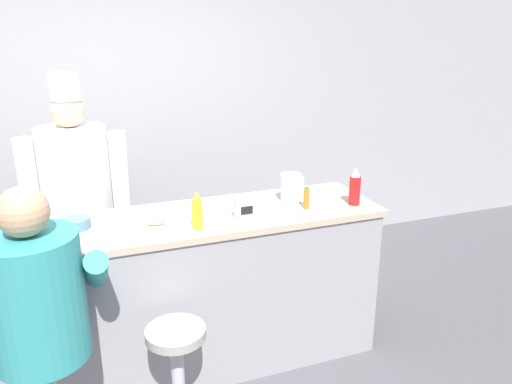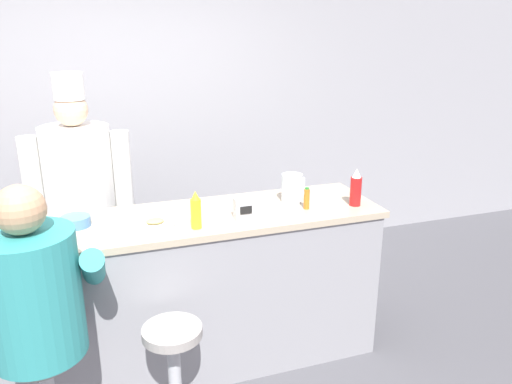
% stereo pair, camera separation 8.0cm
% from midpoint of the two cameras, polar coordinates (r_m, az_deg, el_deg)
% --- Properties ---
extents(wall_back, '(10.00, 0.06, 2.70)m').
position_cam_midpoint_polar(wall_back, '(4.46, -14.72, 8.07)').
color(wall_back, '#99999E').
rests_on(wall_back, ground_plane).
extents(diner_counter, '(2.86, 0.65, 1.01)m').
position_cam_midpoint_polar(diner_counter, '(3.19, -10.92, -11.79)').
color(diner_counter, gray).
rests_on(diner_counter, ground_plane).
extents(ketchup_bottle_red, '(0.07, 0.07, 0.24)m').
position_cam_midpoint_polar(ketchup_bottle_red, '(3.21, 12.04, 0.40)').
color(ketchup_bottle_red, red).
rests_on(ketchup_bottle_red, diner_counter).
extents(mustard_bottle_yellow, '(0.06, 0.06, 0.22)m').
position_cam_midpoint_polar(mustard_bottle_yellow, '(2.80, -6.07, -2.18)').
color(mustard_bottle_yellow, yellow).
rests_on(mustard_bottle_yellow, diner_counter).
extents(hot_sauce_bottle_orange, '(0.04, 0.04, 0.14)m').
position_cam_midpoint_polar(hot_sauce_bottle_orange, '(3.11, 6.55, -0.76)').
color(hot_sauce_bottle_orange, orange).
rests_on(hot_sauce_bottle_orange, diner_counter).
extents(water_pitcher_clear, '(0.15, 0.13, 0.18)m').
position_cam_midpoint_polar(water_pitcher_clear, '(3.23, 4.84, 0.45)').
color(water_pitcher_clear, silver).
rests_on(water_pitcher_clear, diner_counter).
extents(breakfast_plate, '(0.23, 0.23, 0.05)m').
position_cam_midpoint_polar(breakfast_plate, '(2.89, -10.67, -3.61)').
color(breakfast_plate, white).
rests_on(breakfast_plate, diner_counter).
extents(cereal_bowl, '(0.17, 0.17, 0.06)m').
position_cam_midpoint_polar(cereal_bowl, '(3.00, -19.22, -3.18)').
color(cereal_bowl, '#4C7FB7').
rests_on(cereal_bowl, diner_counter).
extents(napkin_dispenser_chrome, '(0.12, 0.07, 0.13)m').
position_cam_midpoint_polar(napkin_dispenser_chrome, '(2.93, -0.57, -1.87)').
color(napkin_dispenser_chrome, silver).
rests_on(napkin_dispenser_chrome, diner_counter).
extents(diner_seated_teal, '(0.65, 0.64, 1.46)m').
position_cam_midpoint_polar(diner_seated_teal, '(2.56, -23.13, -11.12)').
color(diner_seated_teal, '#B2B5BA').
rests_on(diner_seated_teal, ground_plane).
extents(empty_stool_round, '(0.31, 0.31, 0.63)m').
position_cam_midpoint_polar(empty_stool_round, '(2.79, -8.50, -18.62)').
color(empty_stool_round, '#B2B5BA').
rests_on(empty_stool_round, ground_plane).
extents(cook_in_whites_near, '(0.71, 0.46, 1.82)m').
position_cam_midpoint_polar(cook_in_whites_near, '(3.63, -18.81, -0.24)').
color(cook_in_whites_near, '#232328').
rests_on(cook_in_whites_near, ground_plane).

